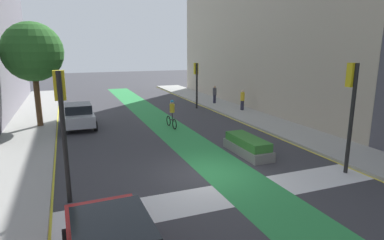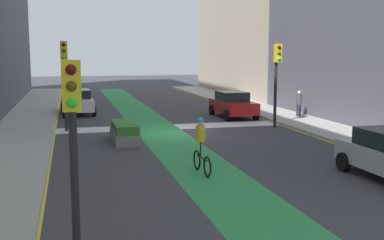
# 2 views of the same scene
# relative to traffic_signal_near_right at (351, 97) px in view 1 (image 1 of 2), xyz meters

# --- Properties ---
(ground_plane) EXTENTS (120.00, 120.00, 0.00)m
(ground_plane) POSITION_rel_traffic_signal_near_right_xyz_m (-5.39, 1.85, -3.16)
(ground_plane) COLOR #38383D
(bike_lane_paint) EXTENTS (2.40, 60.00, 0.01)m
(bike_lane_paint) POSITION_rel_traffic_signal_near_right_xyz_m (-4.55, 1.85, -3.16)
(bike_lane_paint) COLOR #2D8C47
(bike_lane_paint) RESTS_ON ground_plane
(crosswalk_band) EXTENTS (12.00, 1.80, 0.01)m
(crosswalk_band) POSITION_rel_traffic_signal_near_right_xyz_m (-5.39, -0.15, -3.16)
(crosswalk_band) COLOR silver
(crosswalk_band) RESTS_ON ground_plane
(sidewalk_left) EXTENTS (3.00, 60.00, 0.15)m
(sidewalk_left) POSITION_rel_traffic_signal_near_right_xyz_m (-12.89, 1.85, -3.09)
(sidewalk_left) COLOR #9E9E99
(sidewalk_left) RESTS_ON ground_plane
(curb_stripe_left) EXTENTS (0.16, 60.00, 0.01)m
(curb_stripe_left) POSITION_rel_traffic_signal_near_right_xyz_m (-11.39, 1.85, -3.16)
(curb_stripe_left) COLOR yellow
(curb_stripe_left) RESTS_ON ground_plane
(sidewalk_right) EXTENTS (3.00, 60.00, 0.15)m
(sidewalk_right) POSITION_rel_traffic_signal_near_right_xyz_m (2.11, 1.85, -3.09)
(sidewalk_right) COLOR #9E9E99
(sidewalk_right) RESTS_ON ground_plane
(curb_stripe_right) EXTENTS (0.16, 60.00, 0.01)m
(curb_stripe_right) POSITION_rel_traffic_signal_near_right_xyz_m (0.61, 1.85, -3.16)
(curb_stripe_right) COLOR yellow
(curb_stripe_right) RESTS_ON ground_plane
(traffic_signal_near_right) EXTENTS (0.35, 0.52, 4.52)m
(traffic_signal_near_right) POSITION_rel_traffic_signal_near_right_xyz_m (0.00, 0.00, 0.00)
(traffic_signal_near_right) COLOR black
(traffic_signal_near_right) RESTS_ON ground_plane
(traffic_signal_near_left) EXTENTS (0.35, 0.52, 4.41)m
(traffic_signal_near_left) POSITION_rel_traffic_signal_near_right_xyz_m (-10.79, 1.44, -0.08)
(traffic_signal_near_left) COLOR black
(traffic_signal_near_left) RESTS_ON ground_plane
(traffic_signal_far_right) EXTENTS (0.35, 0.52, 3.85)m
(traffic_signal_far_right) POSITION_rel_traffic_signal_near_right_xyz_m (-0.23, 15.84, -0.45)
(traffic_signal_far_right) COLOR black
(traffic_signal_far_right) RESTS_ON ground_plane
(car_silver_left_far) EXTENTS (2.04, 4.21, 1.57)m
(car_silver_left_far) POSITION_rel_traffic_signal_near_right_xyz_m (-9.99, 12.28, -2.36)
(car_silver_left_far) COLOR #B2B7BF
(car_silver_left_far) RESTS_ON ground_plane
(cyclist_in_lane) EXTENTS (0.32, 1.73, 1.86)m
(cyclist_in_lane) POSITION_rel_traffic_signal_near_right_xyz_m (-4.37, 9.88, -2.19)
(cyclist_in_lane) COLOR black
(cyclist_in_lane) RESTS_ON ground_plane
(pedestrian_sidewalk_right_a) EXTENTS (0.34, 0.34, 1.66)m
(pedestrian_sidewalk_right_a) POSITION_rel_traffic_signal_near_right_xyz_m (2.63, 12.94, -2.17)
(pedestrian_sidewalk_right_a) COLOR #262638
(pedestrian_sidewalk_right_a) RESTS_ON sidewalk_right
(pedestrian_sidewalk_right_b) EXTENTS (0.34, 0.34, 1.59)m
(pedestrian_sidewalk_right_b) POSITION_rel_traffic_signal_near_right_xyz_m (1.95, 16.76, -2.20)
(pedestrian_sidewalk_right_b) COLOR #262638
(pedestrian_sidewalk_right_b) RESTS_ON sidewalk_right
(street_tree_near) EXTENTS (3.67, 3.67, 6.54)m
(street_tree_near) POSITION_rel_traffic_signal_near_right_xyz_m (-12.35, 13.03, 1.67)
(street_tree_near) COLOR brown
(street_tree_near) RESTS_ON sidewalk_left
(median_planter) EXTENTS (1.09, 3.11, 0.85)m
(median_planter) POSITION_rel_traffic_signal_near_right_xyz_m (-2.55, 3.50, -2.76)
(median_planter) COLOR slate
(median_planter) RESTS_ON ground_plane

